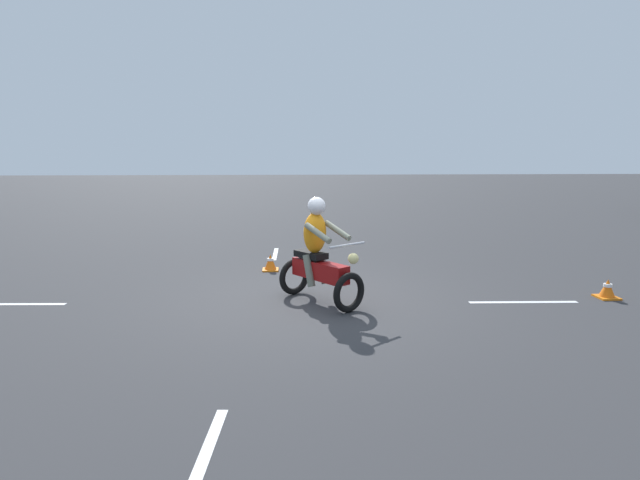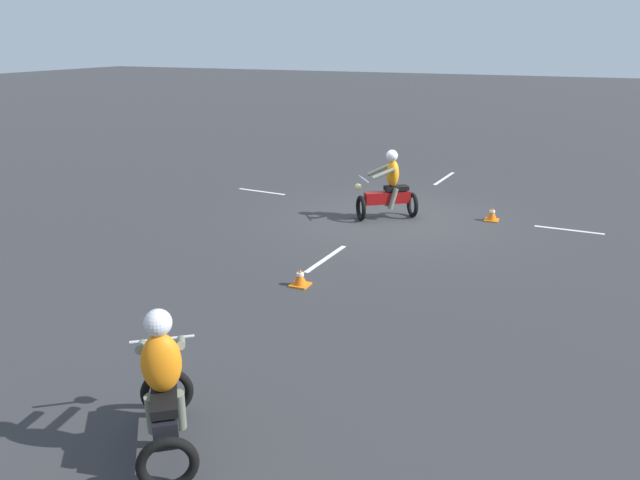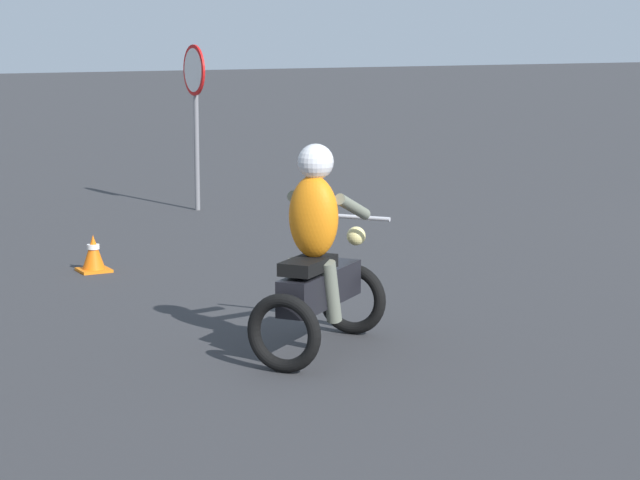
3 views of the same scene
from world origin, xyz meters
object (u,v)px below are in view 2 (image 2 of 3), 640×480
object	(u,v)px
motorcycle_rider_background	(164,391)
motorcycle_rider_foreground	(389,189)
traffic_cone_near_left	(492,214)
traffic_cone_mid_left	(300,278)

from	to	relation	value
motorcycle_rider_background	motorcycle_rider_foreground	bearing A→B (deg)	56.53
motorcycle_rider_foreground	traffic_cone_near_left	world-z (taller)	motorcycle_rider_foreground
motorcycle_rider_foreground	traffic_cone_mid_left	bearing A→B (deg)	141.78
motorcycle_rider_foreground	traffic_cone_mid_left	distance (m)	4.72
traffic_cone_mid_left	motorcycle_rider_background	bearing A→B (deg)	98.49
traffic_cone_near_left	traffic_cone_mid_left	distance (m)	6.01
traffic_cone_near_left	traffic_cone_mid_left	world-z (taller)	traffic_cone_near_left
motorcycle_rider_foreground	traffic_cone_near_left	xyz separation A→B (m)	(-2.32, -0.81, -0.57)
traffic_cone_near_left	traffic_cone_mid_left	bearing A→B (deg)	66.12
motorcycle_rider_background	traffic_cone_mid_left	distance (m)	4.81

